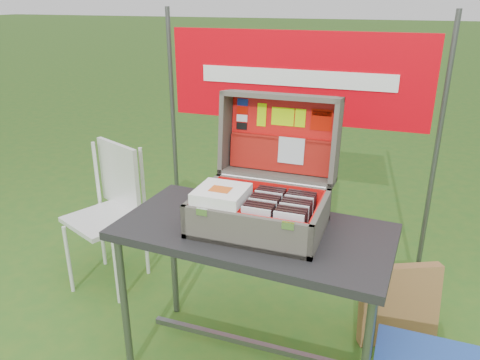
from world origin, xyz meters
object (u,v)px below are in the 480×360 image
at_px(suitcase, 264,167).
at_px(table, 253,299).
at_px(cardboard_box, 399,304).
at_px(chair, 105,221).

bearing_deg(suitcase, table, -110.23).
xyz_separation_m(table, suitcase, (0.02, 0.06, 0.66)).
distance_m(table, cardboard_box, 0.83).
height_order(suitcase, cardboard_box, suitcase).
bearing_deg(table, cardboard_box, 36.06).
xyz_separation_m(table, chair, (-1.10, 0.38, 0.06)).
bearing_deg(cardboard_box, table, -172.73).
relative_size(chair, cardboard_box, 2.00).
distance_m(table, suitcase, 0.67).
bearing_deg(chair, table, 5.07).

